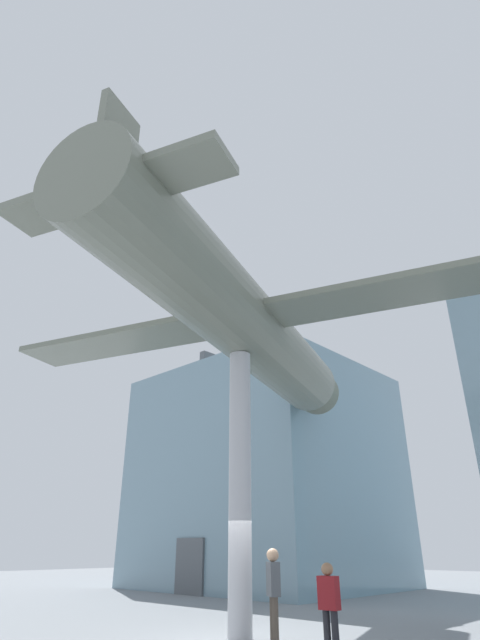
{
  "coord_description": "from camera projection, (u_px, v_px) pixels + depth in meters",
  "views": [
    {
      "loc": [
        9.11,
        -9.66,
        1.9
      ],
      "look_at": [
        0.0,
        0.0,
        7.97
      ],
      "focal_mm": 28.0,
      "sensor_mm": 36.0,
      "label": 1
    }
  ],
  "objects": [
    {
      "name": "ground_plane",
      "position": [
        240.0,
        640.0,
        11.28
      ],
      "size": [
        80.0,
        80.0,
        0.0
      ],
      "primitive_type": "plane",
      "color": "gray"
    },
    {
      "name": "visitor_second",
      "position": [
        273.0,
        586.0,
        11.2
      ],
      "size": [
        0.46,
        0.4,
        1.89
      ],
      "rotation": [
        0.0,
        0.0,
        2.57
      ],
      "color": "#4C4238",
      "rests_on": "ground_plane"
    },
    {
      "name": "support_pylon_central",
      "position": [
        240.0,
        481.0,
        12.71
      ],
      "size": [
        0.58,
        0.58,
        6.89
      ],
      "color": "#B7B7BC",
      "rests_on": "ground_plane"
    },
    {
      "name": "suspended_airplane",
      "position": [
        245.0,
        325.0,
        14.91
      ],
      "size": [
        15.15,
        15.37,
        3.39
      ],
      "rotation": [
        0.0,
        0.0,
        0.34
      ],
      "color": "slate",
      "rests_on": "support_pylon_central"
    },
    {
      "name": "visitor_person",
      "position": [
        329.0,
        602.0,
        9.87
      ],
      "size": [
        0.41,
        0.25,
        1.62
      ],
      "rotation": [
        0.0,
        0.0,
        3.21
      ],
      "color": "#232328",
      "rests_on": "ground_plane"
    },
    {
      "name": "glass_pavilion_left",
      "position": [
        266.0,
        477.0,
        27.6
      ],
      "size": [
        11.95,
        10.77,
        11.5
      ],
      "color": "#7593A3",
      "rests_on": "ground_plane"
    }
  ]
}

